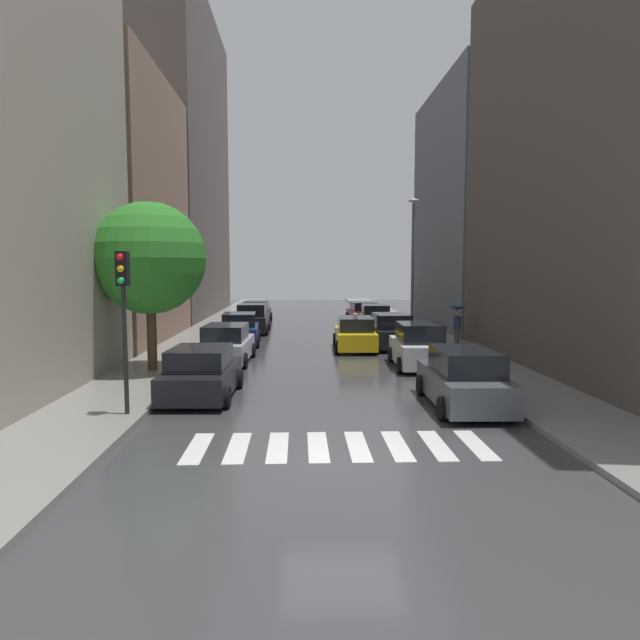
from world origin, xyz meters
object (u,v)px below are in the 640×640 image
pedestrian_foreground (457,318)px  parked_car_left_third (240,330)px  parked_car_left_fourth (252,319)px  taxi_midroad (355,334)px  parked_car_right_fourth (375,320)px  parked_car_left_fifth (257,312)px  lamp_post_right (413,258)px  traffic_light_left_corner (123,296)px  parked_car_right_nearest (464,380)px  parked_car_left_second (226,345)px  street_tree_left (150,259)px  parked_car_right_second (419,347)px  parked_car_right_fifth (363,313)px  parked_car_right_third (391,332)px  parked_car_left_nearest (201,374)px

pedestrian_foreground → parked_car_left_third: bearing=-21.3°
parked_car_left_fourth → taxi_midroad: (5.66, -7.47, -0.08)m
parked_car_right_fourth → pedestrian_foreground: bearing=-152.8°
parked_car_right_fourth → pedestrian_foreground: pedestrian_foreground is taller
taxi_midroad → pedestrian_foreground: bearing=-84.4°
parked_car_left_fifth → lamp_post_right: 14.17m
parked_car_left_third → traffic_light_left_corner: size_ratio=0.97×
parked_car_right_nearest → traffic_light_left_corner: traffic_light_left_corner is taller
parked_car_right_fourth → traffic_light_left_corner: traffic_light_left_corner is taller
pedestrian_foreground → parked_car_right_fourth: bearing=-77.8°
traffic_light_left_corner → parked_car_left_second: bearing=80.5°
parked_car_left_second → parked_car_right_fourth: 13.46m
parked_car_left_third → street_tree_left: size_ratio=0.66×
parked_car_right_second → parked_car_right_fifth: (-0.08, 18.87, -0.11)m
parked_car_right_third → parked_car_left_fifth: bearing=28.1°
parked_car_right_second → parked_car_right_fifth: bearing=1.8°
parked_car_right_nearest → taxi_midroad: taxi_midroad is taller
parked_car_left_second → parked_car_right_nearest: (7.85, -7.90, 0.03)m
pedestrian_foreground → parked_car_right_nearest: bearing=62.6°
parked_car_left_third → parked_car_right_third: parked_car_right_third is taller
pedestrian_foreground → lamp_post_right: lamp_post_right is taller
parked_car_right_nearest → parked_car_right_second: 6.45m
parked_car_left_fourth → parked_car_left_fifth: bearing=1.6°
parked_car_right_nearest → parked_car_right_fourth: (-0.03, 18.86, 0.02)m
parked_car_right_third → street_tree_left: bearing=120.9°
parked_car_left_fourth → pedestrian_foreground: (10.84, -7.11, 0.69)m
parked_car_left_second → street_tree_left: 4.98m
street_tree_left → parked_car_left_third: bearing=73.1°
parked_car_left_fourth → parked_car_right_fifth: bearing=-50.9°
parked_car_left_nearest → parked_car_left_third: parked_car_left_third is taller
traffic_light_left_corner → pedestrian_foreground: bearing=45.9°
parked_car_left_third → parked_car_right_fifth: bearing=-36.8°
parked_car_right_third → lamp_post_right: size_ratio=0.56×
parked_car_right_third → parked_car_right_fourth: 6.76m
traffic_light_left_corner → parked_car_left_third: bearing=84.3°
parked_car_right_fifth → parked_car_right_third: bearing=176.7°
street_tree_left → traffic_light_left_corner: street_tree_left is taller
parked_car_left_fourth → street_tree_left: bearing=168.4°
parked_car_right_fourth → traffic_light_left_corner: size_ratio=1.02×
parked_car_left_nearest → parked_car_right_second: bearing=-55.6°
pedestrian_foreground → lamp_post_right: 5.12m
parked_car_left_nearest → parked_car_right_fifth: bearing=-16.2°
street_tree_left → traffic_light_left_corner: 6.69m
parked_car_right_fourth → taxi_midroad: size_ratio=0.97×
parked_car_left_fifth → taxi_midroad: taxi_midroad is taller
traffic_light_left_corner → parked_car_right_second: bearing=38.3°
lamp_post_right → parked_car_right_fourth: bearing=118.4°
parked_car_right_fifth → lamp_post_right: size_ratio=0.60×
parked_car_right_second → pedestrian_foreground: size_ratio=2.07×
parked_car_left_fourth → parked_car_left_third: bearing=177.3°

